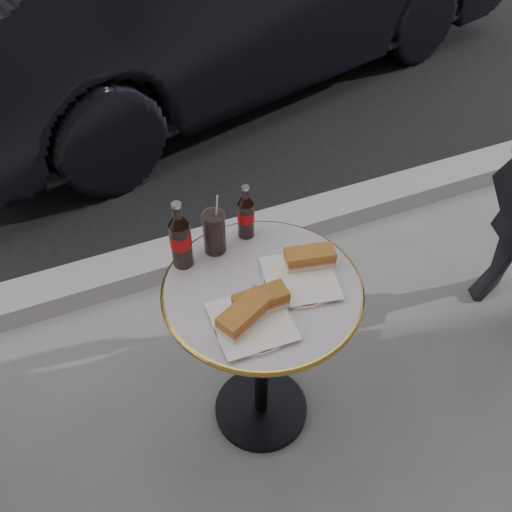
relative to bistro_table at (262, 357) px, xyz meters
name	(u,v)px	position (x,y,z in m)	size (l,w,h in m)	color
ground	(261,410)	(0.00, 0.00, -0.37)	(80.00, 80.00, 0.00)	slate
curb	(188,254)	(0.00, 0.90, -0.32)	(40.00, 0.20, 0.12)	gray
bistro_table	(262,357)	(0.00, 0.00, 0.00)	(0.62, 0.62, 0.73)	#BAB2C4
plate_left	(252,323)	(-0.08, -0.12, 0.37)	(0.23, 0.23, 0.01)	silver
plate_right	(300,280)	(0.12, -0.02, 0.37)	(0.23, 0.23, 0.01)	white
sandwich_left_a	(245,315)	(-0.10, -0.11, 0.41)	(0.17, 0.08, 0.06)	#B3692D
sandwich_left_b	(261,302)	(-0.04, -0.08, 0.41)	(0.16, 0.07, 0.06)	#986526
sandwich_right	(310,258)	(0.17, 0.02, 0.41)	(0.15, 0.07, 0.05)	#B06B2C
cola_bottle_left	(180,235)	(-0.19, 0.19, 0.49)	(0.07, 0.07, 0.24)	black
cola_bottle_right	(246,211)	(0.04, 0.24, 0.47)	(0.06, 0.06, 0.20)	black
cola_glass	(214,232)	(-0.08, 0.21, 0.44)	(0.07, 0.07, 0.15)	black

